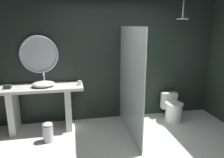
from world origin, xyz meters
TOP-DOWN VIEW (x-y plane):
  - back_wall_panel at (0.00, 1.90)m, footprint 4.80×0.10m
  - vanity_counter at (-1.48, 1.55)m, footprint 1.64×0.56m
  - vessel_sink at (-1.40, 1.53)m, footprint 0.43×0.35m
  - tumbler_cup at (-0.72, 1.52)m, footprint 0.07×0.07m
  - tissue_box at (-2.05, 1.52)m, footprint 0.12×0.12m
  - round_wall_mirror at (-1.48, 1.81)m, footprint 0.75×0.05m
  - shower_glass_panel at (0.19, 1.08)m, footprint 0.02×1.55m
  - rain_shower_head at (1.34, 1.47)m, footprint 0.23×0.23m
  - toilet at (1.27, 1.46)m, footprint 0.37×0.53m
  - waste_bin at (-1.33, 1.04)m, footprint 0.18×0.18m

SIDE VIEW (x-z plane):
  - waste_bin at x=-1.33m, z-range 0.00..0.36m
  - toilet at x=1.27m, z-range -0.03..0.53m
  - vanity_counter at x=-1.48m, z-range 0.13..1.02m
  - tissue_box at x=-2.05m, z-range 0.89..0.96m
  - tumbler_cup at x=-0.72m, z-range 0.89..0.98m
  - vessel_sink at x=-1.40m, z-range 0.83..1.06m
  - shower_glass_panel at x=0.19m, z-range 0.00..2.01m
  - back_wall_panel at x=0.00m, z-range 0.00..2.60m
  - round_wall_mirror at x=-1.48m, z-range 1.10..1.85m
  - rain_shower_head at x=1.34m, z-range 2.00..2.36m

